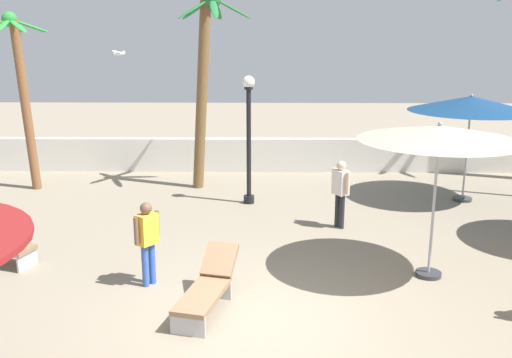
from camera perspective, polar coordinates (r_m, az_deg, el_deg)
ground_plane at (r=9.40m, az=-0.34°, el=-13.69°), size 56.00×56.00×0.00m
boundary_wall at (r=18.64m, az=0.31°, el=2.37°), size 25.20×0.30×1.06m
patio_umbrella_1 at (r=10.63m, az=17.56°, el=4.21°), size 2.86×2.86×2.89m
patio_umbrella_2 at (r=16.00m, az=20.36°, el=6.90°), size 3.19×3.19×2.84m
palm_tree_0 at (r=16.36m, az=-5.09°, el=10.42°), size 2.05×2.18×5.46m
palm_tree_2 at (r=17.42m, az=-22.15°, el=9.19°), size 2.09×2.08×4.91m
lamp_post_0 at (r=14.89m, az=-0.72°, el=4.56°), size 0.32×0.32×3.32m
lounge_chair_2 at (r=9.59m, az=-4.80°, el=-10.49°), size 0.98×1.96×0.84m
guest_1 at (r=13.33m, az=8.30°, el=-0.86°), size 0.40×0.49×1.57m
guest_3 at (r=10.41m, az=-10.63°, el=-5.53°), size 0.41×0.46×1.54m
seagull_0 at (r=19.26m, az=-13.31°, el=11.93°), size 0.64×1.00×0.14m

